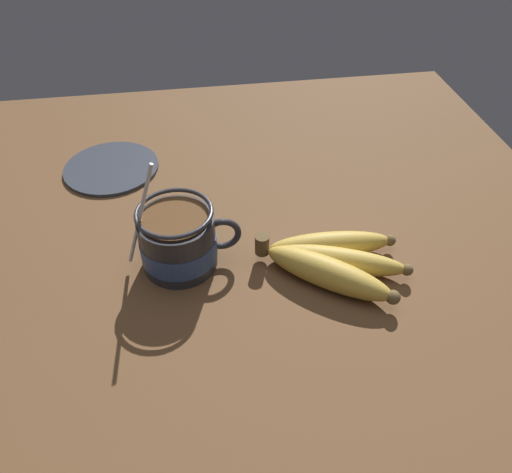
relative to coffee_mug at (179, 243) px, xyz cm
name	(u,v)px	position (x,y,z in cm)	size (l,w,h in cm)	color
table	(232,266)	(7.03, 0.35, -5.99)	(109.37, 109.37, 3.60)	brown
coffee_mug	(179,243)	(0.00, 0.00, 0.00)	(15.73, 10.49, 16.94)	#28282D
banana_bunch	(331,260)	(20.30, -4.31, -2.24)	(20.43, 14.88, 4.33)	brown
small_plate	(111,168)	(-11.13, 25.44, -3.89)	(16.33, 16.33, 0.60)	#333842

